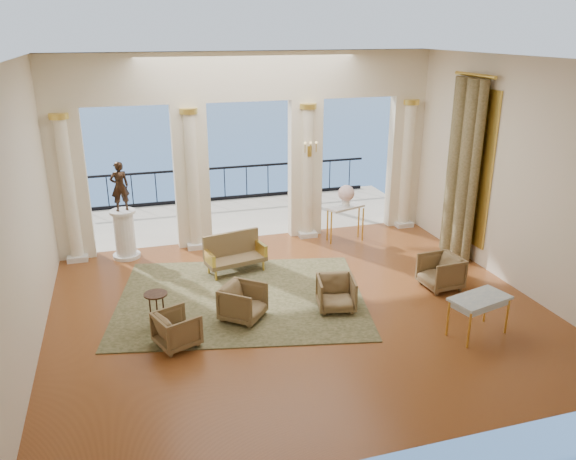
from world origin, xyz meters
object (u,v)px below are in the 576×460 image
object	(u,v)px
pedestal	(125,235)
console_table	(346,212)
settee	(234,253)
armchair_d	(177,328)
armchair_a	(243,301)
armchair_c	(441,270)
armchair_b	(336,292)
game_table	(480,301)
statue	(120,186)
side_table	(156,298)

from	to	relation	value
pedestal	console_table	xyz separation A→B (m)	(5.23, -0.42, 0.19)
settee	pedestal	xyz separation A→B (m)	(-2.23, 1.48, 0.13)
armchair_d	pedestal	world-z (taller)	pedestal
armchair_a	armchair_c	size ratio (longest dim) A/B	0.96
settee	armchair_c	bearing A→B (deg)	-39.39
armchair_b	game_table	distance (m)	2.54
armchair_b	armchair_c	world-z (taller)	armchair_c
statue	armchair_d	bearing A→B (deg)	86.62
settee	game_table	world-z (taller)	settee
armchair_b	armchair_c	distance (m)	2.38
armchair_c	pedestal	world-z (taller)	pedestal
armchair_c	settee	size ratio (longest dim) A/B	0.55
settee	game_table	distance (m)	5.16
armchair_a	armchair_b	distance (m)	1.75
armchair_d	console_table	distance (m)	5.89
statue	pedestal	bearing A→B (deg)	180.00
armchair_b	pedestal	bearing A→B (deg)	146.52
statue	armchair_c	bearing A→B (deg)	137.11
armchair_c	armchair_d	world-z (taller)	armchair_c
armchair_c	side_table	distance (m)	5.62
armchair_c	settee	xyz separation A→B (m)	(-3.84, 2.00, 0.05)
settee	console_table	size ratio (longest dim) A/B	1.36
armchair_c	pedestal	distance (m)	6.99
armchair_a	settee	size ratio (longest dim) A/B	0.53
game_table	pedestal	distance (m)	7.77
armchair_b	statue	bearing A→B (deg)	146.52
armchair_a	settee	world-z (taller)	settee
armchair_b	settee	world-z (taller)	settee
game_table	armchair_c	bearing A→B (deg)	64.11
armchair_a	game_table	xyz separation A→B (m)	(3.73, -1.68, 0.27)
armchair_a	game_table	bearing A→B (deg)	-74.43
game_table	settee	bearing A→B (deg)	118.00
armchair_d	game_table	size ratio (longest dim) A/B	0.58
settee	game_table	xyz separation A→B (m)	(3.46, -3.81, 0.21)
pedestal	side_table	xyz separation A→B (m)	(0.45, -3.50, 0.03)
armchair_a	console_table	size ratio (longest dim) A/B	0.72
armchair_d	statue	size ratio (longest dim) A/B	0.59
armchair_c	settee	distance (m)	4.33
armchair_b	armchair_d	bearing A→B (deg)	-159.63
pedestal	statue	bearing A→B (deg)	0.00
armchair_a	side_table	size ratio (longest dim) A/B	1.08
armchair_a	game_table	world-z (taller)	armchair_a
statue	game_table	bearing A→B (deg)	123.99
console_table	side_table	size ratio (longest dim) A/B	1.51
settee	side_table	world-z (taller)	settee
game_table	statue	world-z (taller)	statue
settee	console_table	distance (m)	3.20
settee	armchair_d	bearing A→B (deg)	-131.07
armchair_b	pedestal	size ratio (longest dim) A/B	0.62
armchair_b	game_table	size ratio (longest dim) A/B	0.62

